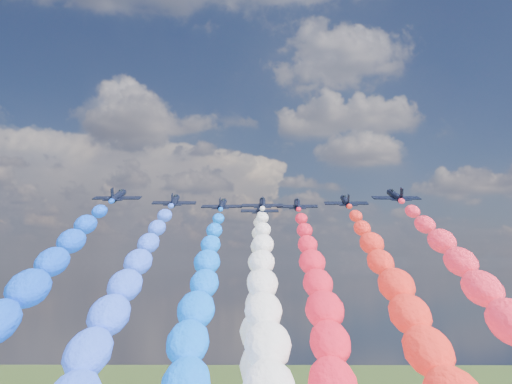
# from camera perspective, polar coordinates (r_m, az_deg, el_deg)

# --- Properties ---
(jet_0) EXTENTS (9.77, 13.25, 6.46)m
(jet_0) POSITION_cam_1_polar(r_m,az_deg,el_deg) (125.84, -13.00, -0.37)
(jet_0) COLOR black
(jet_1) EXTENTS (10.01, 13.43, 6.46)m
(jet_1) POSITION_cam_1_polar(r_m,az_deg,el_deg) (133.69, -7.76, -0.85)
(jet_1) COLOR black
(trail_1) EXTENTS (7.22, 113.69, 51.99)m
(trail_1) POSITION_cam_1_polar(r_m,az_deg,el_deg) (76.31, -14.45, -14.35)
(trail_1) COLOR #2E5AFF
(jet_2) EXTENTS (10.11, 13.50, 6.46)m
(jet_2) POSITION_cam_1_polar(r_m,az_deg,el_deg) (140.96, -3.23, -1.20)
(jet_2) COLOR black
(trail_2) EXTENTS (7.22, 113.69, 51.99)m
(trail_2) POSITION_cam_1_polar(r_m,az_deg,el_deg) (82.71, -5.97, -13.92)
(trail_2) COLOR #0663FF
(jet_3) EXTENTS (9.61, 13.14, 6.46)m
(jet_3) POSITION_cam_1_polar(r_m,az_deg,el_deg) (138.39, 0.61, -1.11)
(jet_3) COLOR black
(trail_3) EXTENTS (7.22, 113.69, 51.99)m
(trail_3) POSITION_cam_1_polar(r_m,az_deg,el_deg) (79.96, 0.80, -14.20)
(trail_3) COLOR white
(jet_4) EXTENTS (9.75, 13.24, 6.46)m
(jet_4) POSITION_cam_1_polar(r_m,az_deg,el_deg) (153.03, 0.36, -1.65)
(jet_4) COLOR black
(trail_4) EXTENTS (7.22, 113.69, 51.99)m
(trail_4) POSITION_cam_1_polar(r_m,az_deg,el_deg) (94.55, 0.34, -13.05)
(trail_4) COLOR white
(jet_5) EXTENTS (10.28, 13.62, 6.46)m
(jet_5) POSITION_cam_1_polar(r_m,az_deg,el_deg) (141.10, 3.94, -1.21)
(jet_5) COLOR black
(trail_5) EXTENTS (7.22, 113.69, 51.99)m
(trail_5) POSITION_cam_1_polar(r_m,az_deg,el_deg) (82.84, 6.63, -13.90)
(trail_5) COLOR red
(jet_6) EXTENTS (9.73, 13.23, 6.46)m
(jet_6) POSITION_cam_1_polar(r_m,az_deg,el_deg) (134.88, 8.54, -0.89)
(jet_6) COLOR black
(trail_6) EXTENTS (7.22, 113.69, 51.99)m
(trail_6) POSITION_cam_1_polar(r_m,az_deg,el_deg) (77.49, 15.14, -14.21)
(trail_6) COLOR red
(jet_7) EXTENTS (10.17, 13.54, 6.46)m
(jet_7) POSITION_cam_1_polar(r_m,az_deg,el_deg) (125.81, 13.12, -0.37)
(jet_7) COLOR black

